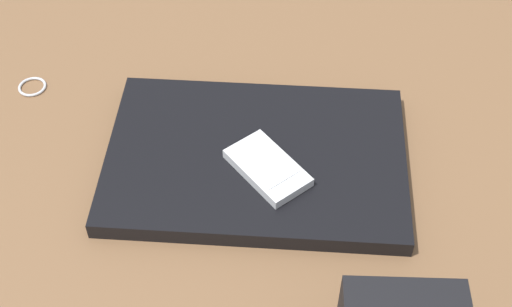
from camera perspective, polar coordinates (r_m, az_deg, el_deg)
The scene contains 4 objects.
desk_surface at distance 84.63cm, azimuth -0.94°, elevation -2.48°, with size 120.00×80.00×3.00cm, color brown.
laptop_closed at distance 83.82cm, azimuth 0.00°, elevation -0.43°, with size 34.59×23.50×2.14cm, color black.
cell_phone_on_laptop at distance 80.71cm, azimuth 0.92°, elevation -1.13°, with size 10.46×10.85×1.29cm.
key_ring at distance 98.21cm, azimuth -17.31°, elevation 5.07°, with size 3.63×3.63×0.36cm, color silver.
Camera 1 is at (4.65, -53.66, 66.78)cm, focal length 50.49 mm.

